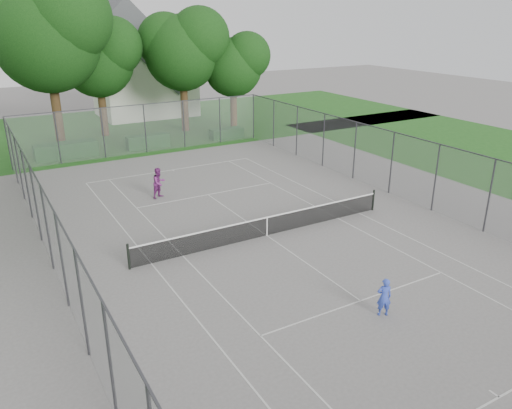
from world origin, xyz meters
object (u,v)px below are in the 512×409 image
tennis_net (267,225)px  girl_player (384,297)px  woman_player (159,183)px  house (144,70)px

tennis_net → girl_player: 7.43m
girl_player → woman_player: (-2.53, 14.77, 0.16)m
tennis_net → house: (4.71, 31.04, 3.90)m
girl_player → woman_player: size_ratio=0.81×
woman_player → tennis_net: bearing=-95.5°
tennis_net → house: bearing=81.4°
house → girl_player: (-4.65, -38.48, -3.72)m
house → girl_player: bearing=-96.9°
house → girl_player: size_ratio=7.95×
house → girl_player: house is taller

